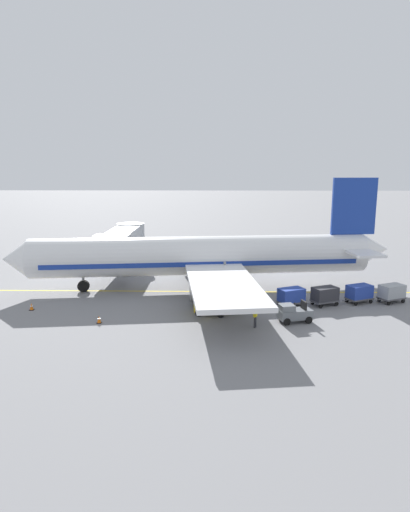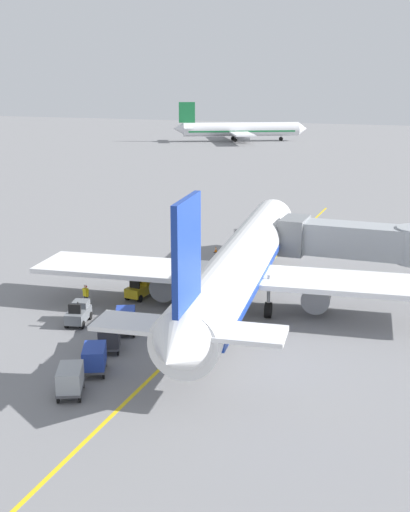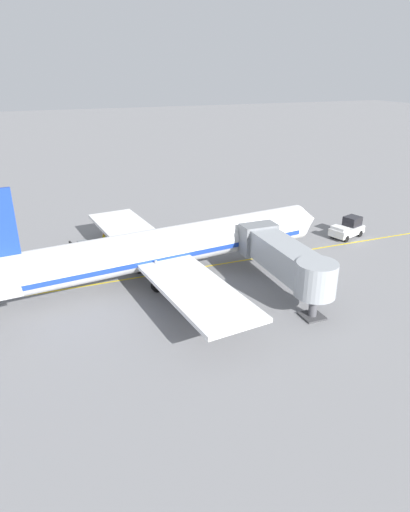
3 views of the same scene
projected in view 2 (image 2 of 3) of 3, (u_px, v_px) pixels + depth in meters
ground_plane at (227, 304)px, 49.06m from camera, size 400.00×400.00×0.00m
gate_lead_in_line at (227, 304)px, 49.06m from camera, size 0.24×80.00×0.01m
parked_airliner at (241, 265)px, 47.68m from camera, size 30.41×37.34×10.63m
jet_bridge at (357, 241)px, 53.64m from camera, size 12.54×3.50×4.98m
pushback_tractor at (281, 223)px, 71.03m from camera, size 3.45×4.86×2.40m
baggage_tug_lead at (79, 313)px, 45.09m from camera, size 1.78×2.71×1.62m
baggage_tug_trailing at (141, 289)px, 50.38m from camera, size 1.56×2.63×1.62m
baggage_cart_front at (125, 319)px, 43.32m from camera, size 2.10×2.92×1.58m
baggage_cart_second_in_train at (109, 336)px, 40.54m from camera, size 2.10×2.92×1.58m
baggage_cart_third_in_train at (94, 357)px, 37.43m from camera, size 2.10×2.92×1.58m
baggage_cart_tail_end at (70, 379)px, 34.76m from camera, size 2.10×2.92×1.58m
ground_crew_wing_walker at (86, 295)px, 48.19m from camera, size 0.71×0.35×1.69m
safety_cone_nose_left at (160, 263)px, 58.73m from camera, size 0.36×0.36×0.59m
safety_cone_nose_right at (216, 249)px, 63.50m from camera, size 0.36×0.36×0.59m
distant_taxiing_airliner at (240, 130)px, 173.28m from camera, size 33.12×27.75×10.10m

